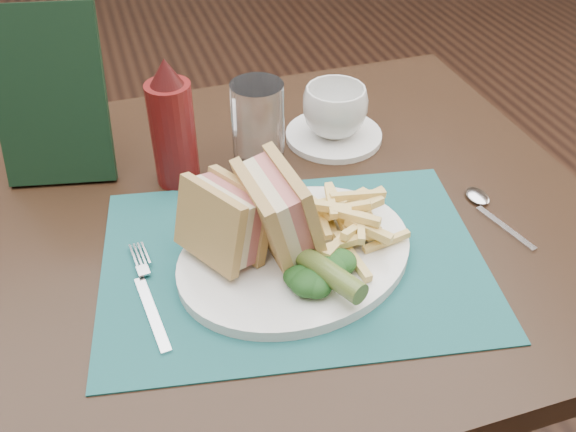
% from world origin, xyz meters
% --- Properties ---
extents(floor, '(7.00, 7.00, 0.00)m').
position_xyz_m(floor, '(0.00, 0.00, 0.00)').
color(floor, black).
rests_on(floor, ground).
extents(table_main, '(0.90, 0.75, 0.75)m').
position_xyz_m(table_main, '(0.00, -0.50, 0.38)').
color(table_main, black).
rests_on(table_main, ground).
extents(placemat, '(0.51, 0.41, 0.00)m').
position_xyz_m(placemat, '(0.01, -0.60, 0.75)').
color(placemat, '#195152').
rests_on(placemat, table_main).
extents(plate, '(0.36, 0.32, 0.01)m').
position_xyz_m(plate, '(0.01, -0.60, 0.76)').
color(plate, white).
rests_on(plate, placemat).
extents(sandwich_half_a, '(0.11, 0.12, 0.10)m').
position_xyz_m(sandwich_half_a, '(-0.09, -0.59, 0.82)').
color(sandwich_half_a, tan).
rests_on(sandwich_half_a, plate).
extents(sandwich_half_b, '(0.09, 0.12, 0.11)m').
position_xyz_m(sandwich_half_b, '(-0.03, -0.59, 0.82)').
color(sandwich_half_b, tan).
rests_on(sandwich_half_b, plate).
extents(kale_garnish, '(0.11, 0.08, 0.03)m').
position_xyz_m(kale_garnish, '(0.02, -0.66, 0.78)').
color(kale_garnish, '#153A15').
rests_on(kale_garnish, plate).
extents(pickle_spear, '(0.07, 0.12, 0.03)m').
position_xyz_m(pickle_spear, '(0.02, -0.66, 0.79)').
color(pickle_spear, '#4A6024').
rests_on(pickle_spear, plate).
extents(fries_pile, '(0.18, 0.20, 0.05)m').
position_xyz_m(fries_pile, '(0.08, -0.59, 0.79)').
color(fries_pile, '#F3D479').
rests_on(fries_pile, plate).
extents(fork, '(0.05, 0.17, 0.01)m').
position_xyz_m(fork, '(-0.17, -0.61, 0.76)').
color(fork, silver).
rests_on(fork, placemat).
extents(spoon, '(0.07, 0.15, 0.01)m').
position_xyz_m(spoon, '(0.29, -0.60, 0.76)').
color(spoon, silver).
rests_on(spoon, table_main).
extents(saucer, '(0.20, 0.20, 0.01)m').
position_xyz_m(saucer, '(0.16, -0.35, 0.76)').
color(saucer, white).
rests_on(saucer, table_main).
extents(coffee_cup, '(0.14, 0.14, 0.08)m').
position_xyz_m(coffee_cup, '(0.16, -0.35, 0.80)').
color(coffee_cup, white).
rests_on(coffee_cup, saucer).
extents(drinking_glass, '(0.09, 0.09, 0.13)m').
position_xyz_m(drinking_glass, '(0.02, -0.39, 0.81)').
color(drinking_glass, white).
rests_on(drinking_glass, table_main).
extents(ketchup_bottle, '(0.07, 0.07, 0.19)m').
position_xyz_m(ketchup_bottle, '(-0.10, -0.39, 0.84)').
color(ketchup_bottle, '#580F0F').
rests_on(ketchup_bottle, table_main).
extents(check_presenter, '(0.16, 0.12, 0.24)m').
position_xyz_m(check_presenter, '(-0.24, -0.31, 0.87)').
color(check_presenter, black).
rests_on(check_presenter, table_main).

